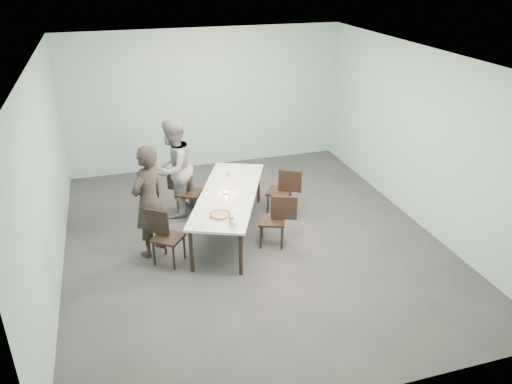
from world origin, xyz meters
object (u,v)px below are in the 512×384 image
object	(u,v)px
chair_near_right	(277,217)
diner_near	(149,201)
diner_far	(174,168)
table	(229,196)
chair_near_left	(163,233)
amber_tumbler	(228,174)
pizza	(220,215)
beer_glass	(231,221)
chair_far_left	(185,189)
water_tumbler	(234,224)
tealight	(226,193)
side_plate	(235,211)
chair_far_right	(284,189)

from	to	relation	value
chair_near_right	diner_near	world-z (taller)	diner_near
chair_near_right	diner_far	xyz separation A→B (m)	(-1.42, 1.54, 0.40)
table	chair_near_left	bearing A→B (deg)	-154.08
chair_near_right	diner_far	distance (m)	2.13
amber_tumbler	pizza	bearing A→B (deg)	-108.45
beer_glass	pizza	bearing A→B (deg)	106.59
chair_near_left	chair_far_left	xyz separation A→B (m)	(0.57, 1.48, 0.00)
diner_far	chair_far_left	bearing A→B (deg)	113.36
chair_near_right	beer_glass	distance (m)	1.05
chair_near_left	diner_near	size ratio (longest dim) A/B	0.48
beer_glass	water_tumbler	size ratio (longest dim) A/B	1.67
tealight	chair_far_left	bearing A→B (deg)	120.48
chair_near_right	water_tumbler	bearing A→B (deg)	53.52
chair_far_left	water_tumbler	bearing A→B (deg)	-50.11
pizza	side_plate	xyz separation A→B (m)	(0.25, 0.10, -0.01)
pizza	chair_near_right	bearing A→B (deg)	9.55
table	pizza	bearing A→B (deg)	-113.01
chair_far_left	diner_far	bearing A→B (deg)	-167.76
water_tumbler	amber_tumbler	size ratio (longest dim) A/B	1.12
beer_glass	tealight	distance (m)	1.06
chair_far_left	water_tumbler	xyz separation A→B (m)	(0.40, -2.03, 0.29)
table	diner_far	size ratio (longest dim) A/B	1.52
chair_near_right	water_tumbler	xyz separation A→B (m)	(-0.85, -0.54, 0.29)
water_tumbler	tealight	size ratio (longest dim) A/B	1.61
chair_near_right	table	bearing A→B (deg)	-20.40
table	beer_glass	world-z (taller)	beer_glass
chair_far_right	amber_tumbler	size ratio (longest dim) A/B	10.88
diner_near	pizza	size ratio (longest dim) A/B	5.32
side_plate	pizza	bearing A→B (deg)	-159.07
diner_far	side_plate	bearing A→B (deg)	63.32
table	side_plate	xyz separation A→B (m)	(-0.06, -0.65, 0.06)
pizza	amber_tumbler	distance (m)	1.51
chair_far_right	side_plate	world-z (taller)	chair_far_right
chair_near_right	diner_far	bearing A→B (deg)	-25.99
chair_near_left	diner_near	bearing A→B (deg)	151.70
pizza	chair_near_left	bearing A→B (deg)	168.06
chair_near_left	water_tumbler	size ratio (longest dim) A/B	9.67
side_plate	chair_far_right	bearing A→B (deg)	41.46
chair_far_left	beer_glass	size ratio (longest dim) A/B	5.80
chair_near_right	side_plate	bearing A→B (deg)	26.74
diner_near	side_plate	world-z (taller)	diner_near
table	water_tumbler	distance (m)	1.14
pizza	tealight	size ratio (longest dim) A/B	6.07
chair_far_left	diner_near	bearing A→B (deg)	-93.18
diner_far	beer_glass	xyz separation A→B (m)	(0.54, -2.03, -0.08)
pizza	tealight	bearing A→B (deg)	69.53
chair_near_left	pizza	distance (m)	0.91
tealight	table	bearing A→B (deg)	28.86
diner_far	beer_glass	bearing A→B (deg)	54.78
diner_near	chair_far_left	bearing A→B (deg)	-166.22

